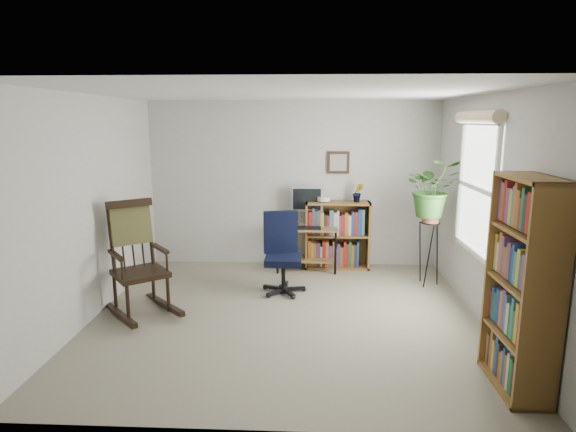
{
  "coord_description": "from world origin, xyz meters",
  "views": [
    {
      "loc": [
        0.25,
        -4.99,
        2.14
      ],
      "look_at": [
        0.0,
        0.4,
        1.05
      ],
      "focal_mm": 30.0,
      "sensor_mm": 36.0,
      "label": 1
    }
  ],
  "objects_px": {
    "rocking_chair": "(139,258)",
    "tall_bookshelf": "(523,286)",
    "office_chair": "(283,253)",
    "desk": "(306,248)",
    "low_bookshelf": "(337,235)"
  },
  "relations": [
    {
      "from": "rocking_chair",
      "to": "tall_bookshelf",
      "type": "distance_m",
      "value": 3.79
    },
    {
      "from": "rocking_chair",
      "to": "tall_bookshelf",
      "type": "bearing_deg",
      "value": -58.81
    },
    {
      "from": "tall_bookshelf",
      "to": "office_chair",
      "type": "bearing_deg",
      "value": 133.97
    },
    {
      "from": "desk",
      "to": "tall_bookshelf",
      "type": "xyz_separation_m",
      "value": [
        1.71,
        -3.03,
        0.54
      ]
    },
    {
      "from": "office_chair",
      "to": "tall_bookshelf",
      "type": "relative_size",
      "value": 0.59
    },
    {
      "from": "rocking_chair",
      "to": "tall_bookshelf",
      "type": "height_order",
      "value": "tall_bookshelf"
    },
    {
      "from": "low_bookshelf",
      "to": "tall_bookshelf",
      "type": "bearing_deg",
      "value": -68.05
    },
    {
      "from": "office_chair",
      "to": "rocking_chair",
      "type": "bearing_deg",
      "value": -167.42
    },
    {
      "from": "desk",
      "to": "rocking_chair",
      "type": "bearing_deg",
      "value": -137.19
    },
    {
      "from": "tall_bookshelf",
      "to": "desk",
      "type": "bearing_deg",
      "value": 119.51
    },
    {
      "from": "desk",
      "to": "rocking_chair",
      "type": "distance_m",
      "value": 2.5
    },
    {
      "from": "desk",
      "to": "office_chair",
      "type": "xyz_separation_m",
      "value": [
        -0.28,
        -0.96,
        0.19
      ]
    },
    {
      "from": "office_chair",
      "to": "tall_bookshelf",
      "type": "height_order",
      "value": "tall_bookshelf"
    },
    {
      "from": "desk",
      "to": "tall_bookshelf",
      "type": "bearing_deg",
      "value": -60.49
    },
    {
      "from": "low_bookshelf",
      "to": "tall_bookshelf",
      "type": "height_order",
      "value": "tall_bookshelf"
    }
  ]
}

